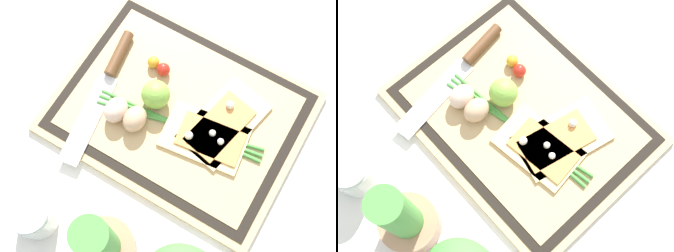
{
  "view_description": "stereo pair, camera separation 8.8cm",
  "coord_description": "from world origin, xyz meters",
  "views": [
    {
      "loc": [
        -0.15,
        0.3,
        0.86
      ],
      "look_at": [
        0.0,
        0.05,
        0.03
      ],
      "focal_mm": 50.0,
      "sensor_mm": 36.0,
      "label": 1
    },
    {
      "loc": [
        -0.22,
        0.25,
        0.86
      ],
      "look_at": [
        0.0,
        0.05,
        0.03
      ],
      "focal_mm": 50.0,
      "sensor_mm": 36.0,
      "label": 2
    }
  ],
  "objects": [
    {
      "name": "ground_plane",
      "position": [
        0.0,
        0.0,
        0.0
      ],
      "size": [
        6.0,
        6.0,
        0.0
      ],
      "primitive_type": "plane",
      "color": "silver"
    },
    {
      "name": "cutting_board",
      "position": [
        0.0,
        0.0,
        0.01
      ],
      "size": [
        0.47,
        0.36,
        0.02
      ],
      "color": "tan",
      "rests_on": "ground_plane"
    },
    {
      "name": "pizza_slice_near",
      "position": [
        -0.09,
        -0.02,
        0.02
      ],
      "size": [
        0.14,
        0.19,
        0.02
      ],
      "color": "#DBBC7F",
      "rests_on": "cutting_board"
    },
    {
      "name": "pizza_slice_far",
      "position": [
        -0.07,
        0.03,
        0.02
      ],
      "size": [
        0.17,
        0.12,
        0.02
      ],
      "color": "#DBBC7F",
      "rests_on": "cutting_board"
    },
    {
      "name": "knife",
      "position": [
        0.16,
        0.01,
        0.02
      ],
      "size": [
        0.07,
        0.29,
        0.02
      ],
      "color": "silver",
      "rests_on": "cutting_board"
    },
    {
      "name": "egg_brown",
      "position": [
        0.06,
        0.07,
        0.04
      ],
      "size": [
        0.04,
        0.05,
        0.04
      ],
      "primitive_type": "ellipsoid",
      "color": "tan",
      "rests_on": "cutting_board"
    },
    {
      "name": "egg_pink",
      "position": [
        0.1,
        0.07,
        0.04
      ],
      "size": [
        0.04,
        0.05,
        0.04
      ],
      "primitive_type": "ellipsoid",
      "color": "beige",
      "rests_on": "cutting_board"
    },
    {
      "name": "lime",
      "position": [
        0.05,
        0.01,
        0.04
      ],
      "size": [
        0.06,
        0.06,
        0.06
      ],
      "primitive_type": "sphere",
      "color": "#7FB742",
      "rests_on": "cutting_board"
    },
    {
      "name": "cherry_tomato_red",
      "position": [
        0.07,
        -0.05,
        0.03
      ],
      "size": [
        0.03,
        0.03,
        0.03
      ],
      "primitive_type": "sphere",
      "color": "red",
      "rests_on": "cutting_board"
    },
    {
      "name": "cherry_tomato_yellow",
      "position": [
        0.09,
        -0.06,
        0.03
      ],
      "size": [
        0.02,
        0.02,
        0.02
      ],
      "primitive_type": "sphere",
      "color": "gold",
      "rests_on": "cutting_board"
    },
    {
      "name": "scallion_bunch",
      "position": [
        -0.02,
        0.03,
        0.02
      ],
      "size": [
        0.33,
        0.08,
        0.01
      ],
      "color": "#47933D",
      "rests_on": "cutting_board"
    },
    {
      "name": "herb_pot",
      "position": [
        -0.02,
        0.29,
        0.08
      ],
      "size": [
        0.1,
        0.1,
        0.23
      ],
      "color": "#AD7A5B",
      "rests_on": "ground_plane"
    },
    {
      "name": "sauce_jar",
      "position": [
        0.12,
        0.31,
        0.04
      ],
      "size": [
        0.07,
        0.07,
        0.09
      ],
      "color": "silver",
      "rests_on": "ground_plane"
    }
  ]
}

